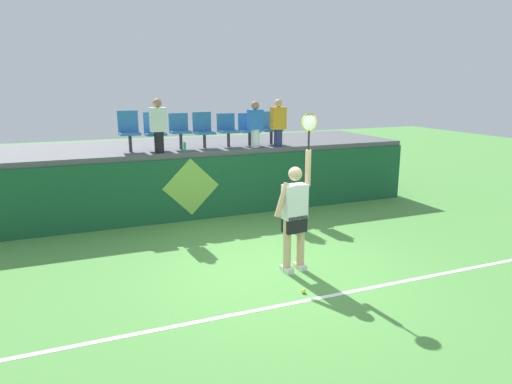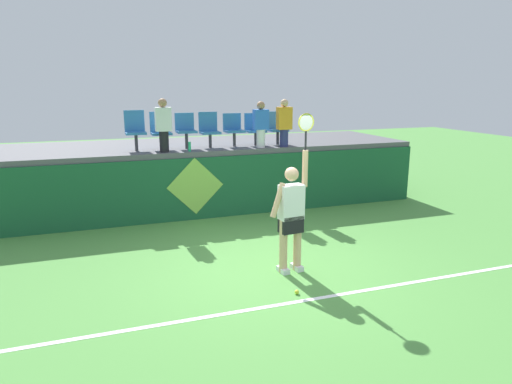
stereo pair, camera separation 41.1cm
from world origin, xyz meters
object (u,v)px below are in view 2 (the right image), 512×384
object	(u,v)px
tennis_ball	(297,292)
stadium_chair_4	(233,128)
spectator_1	(163,124)
spectator_2	(261,124)
stadium_chair_2	(186,129)
stadium_chair_3	(209,129)
water_bottle	(190,147)
stadium_chair_6	(277,127)
stadium_chair_0	(135,129)
stadium_chair_5	(255,128)
tennis_player	(291,214)
stadium_chair_1	(161,129)
spectator_0	(284,122)

from	to	relation	value
tennis_ball	stadium_chair_4	size ratio (longest dim) A/B	0.09
spectator_1	spectator_2	size ratio (longest dim) A/B	1.08
stadium_chair_4	spectator_1	distance (m)	1.78
stadium_chair_2	stadium_chair_3	distance (m)	0.56
water_bottle	stadium_chair_4	world-z (taller)	stadium_chair_4
stadium_chair_6	spectator_1	bearing A→B (deg)	-170.63
stadium_chair_0	stadium_chair_2	bearing A→B (deg)	-0.41
stadium_chair_0	spectator_1	world-z (taller)	spectator_1
stadium_chair_5	stadium_chair_6	bearing A→B (deg)	0.23
stadium_chair_3	stadium_chair_6	bearing A→B (deg)	-0.10
tennis_player	spectator_2	world-z (taller)	spectator_2
tennis_ball	stadium_chair_5	world-z (taller)	stadium_chair_5
stadium_chair_4	tennis_ball	bearing A→B (deg)	-96.29
tennis_player	stadium_chair_4	distance (m)	4.24
tennis_ball	stadium_chair_1	world-z (taller)	stadium_chair_1
stadium_chair_2	spectator_2	distance (m)	1.74
tennis_player	stadium_chair_6	xyz separation A→B (m)	(1.40, 4.12, 0.97)
stadium_chair_0	stadium_chair_1	bearing A→B (deg)	-0.08
water_bottle	spectator_0	xyz separation A→B (m)	(2.28, 0.06, 0.47)
stadium_chair_6	spectator_2	bearing A→B (deg)	-142.76
tennis_ball	stadium_chair_1	size ratio (longest dim) A/B	0.08
water_bottle	stadium_chair_5	world-z (taller)	stadium_chair_5
stadium_chair_0	spectator_0	bearing A→B (deg)	-8.09
stadium_chair_2	stadium_chair_4	distance (m)	1.14
stadium_chair_1	tennis_player	bearing A→B (deg)	-70.98
stadium_chair_1	spectator_0	size ratio (longest dim) A/B	0.76
tennis_ball	spectator_0	bearing A→B (deg)	69.69
stadium_chair_1	spectator_2	bearing A→B (deg)	-11.03
tennis_player	stadium_chair_3	world-z (taller)	tennis_player
tennis_player	tennis_ball	distance (m)	1.27
water_bottle	spectator_1	bearing A→B (deg)	172.26
spectator_0	stadium_chair_1	bearing A→B (deg)	170.36
tennis_player	stadium_chair_6	world-z (taller)	tennis_player
water_bottle	spectator_2	distance (m)	1.77
stadium_chair_1	stadium_chair_3	distance (m)	1.12
spectator_2	stadium_chair_5	bearing A→B (deg)	90.00
stadium_chair_2	spectator_0	size ratio (longest dim) A/B	0.73
tennis_player	stadium_chair_4	world-z (taller)	tennis_player
stadium_chair_1	stadium_chair_6	distance (m)	2.82
stadium_chair_6	stadium_chair_4	bearing A→B (deg)	-179.81
water_bottle	stadium_chair_5	distance (m)	1.82
stadium_chair_1	spectator_0	xyz separation A→B (m)	(2.82, -0.48, 0.12)
tennis_player	tennis_ball	world-z (taller)	tennis_player
tennis_player	stadium_chair_5	distance (m)	4.31
stadium_chair_4	spectator_1	world-z (taller)	spectator_1
stadium_chair_0	stadium_chair_4	world-z (taller)	stadium_chair_0
stadium_chair_5	spectator_1	size ratio (longest dim) A/B	0.66
water_bottle	stadium_chair_4	xyz separation A→B (m)	(1.17, 0.54, 0.32)
tennis_player	stadium_chair_5	world-z (taller)	tennis_player
stadium_chair_2	stadium_chair_4	xyz separation A→B (m)	(1.14, 0.00, -0.03)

